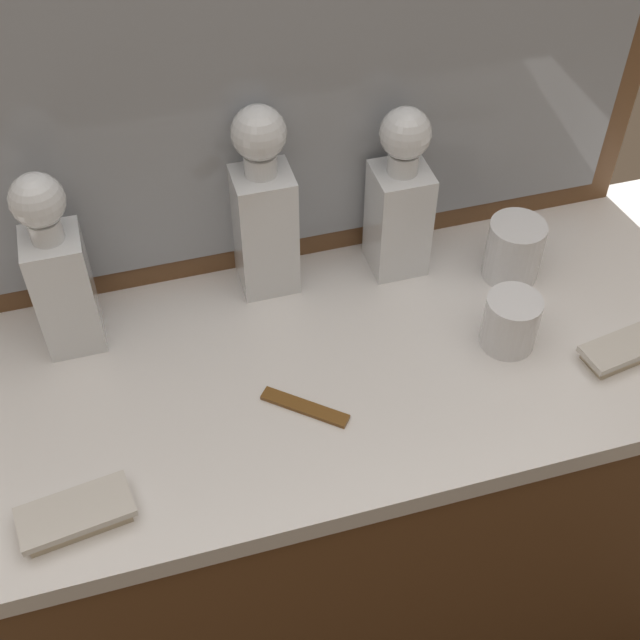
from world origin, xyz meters
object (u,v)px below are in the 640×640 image
at_px(crystal_tumbler_left, 513,252).
at_px(silver_brush_center, 76,515).
at_px(silver_brush_front, 629,348).
at_px(crystal_decanter_far_right, 61,280).
at_px(tortoiseshell_comb, 305,407).
at_px(crystal_tumbler_center, 510,324).
at_px(crystal_decanter_right, 264,218).
at_px(crystal_decanter_rear, 399,207).

distance_m(crystal_tumbler_left, silver_brush_center, 0.71).
xyz_separation_m(silver_brush_front, silver_brush_center, (-0.75, -0.06, 0.00)).
xyz_separation_m(crystal_decanter_far_right, tortoiseshell_comb, (0.27, -0.21, -0.11)).
height_order(silver_brush_front, tortoiseshell_comb, silver_brush_front).
distance_m(crystal_tumbler_left, crystal_tumbler_center, 0.14).
bearing_deg(crystal_tumbler_left, crystal_decanter_right, 166.05).
distance_m(crystal_decanter_rear, crystal_tumbler_left, 0.19).
bearing_deg(silver_brush_center, silver_brush_front, 4.22).
bearing_deg(crystal_tumbler_left, tortoiseshell_comb, -155.89).
height_order(crystal_decanter_rear, crystal_decanter_far_right, crystal_decanter_far_right).
distance_m(crystal_decanter_right, crystal_tumbler_center, 0.37).
distance_m(crystal_decanter_right, silver_brush_center, 0.47).
relative_size(crystal_tumbler_left, crystal_tumbler_center, 1.16).
relative_size(crystal_decanter_far_right, silver_brush_front, 1.90).
bearing_deg(crystal_decanter_far_right, crystal_tumbler_center, -16.71).
bearing_deg(crystal_decanter_rear, crystal_decanter_right, 174.98).
bearing_deg(crystal_decanter_right, crystal_tumbler_center, -36.41).
bearing_deg(crystal_tumbler_center, crystal_decanter_far_right, 163.29).
distance_m(crystal_decanter_rear, tortoiseshell_comb, 0.33).
xyz_separation_m(crystal_decanter_right, crystal_tumbler_left, (0.35, -0.09, -0.08)).
bearing_deg(crystal_decanter_right, tortoiseshell_comb, -92.42).
distance_m(crystal_decanter_rear, crystal_tumbler_center, 0.23).
xyz_separation_m(crystal_decanter_right, crystal_tumbler_center, (0.29, -0.22, -0.08)).
relative_size(crystal_decanter_rear, silver_brush_center, 1.94).
height_order(crystal_tumbler_center, silver_brush_center, crystal_tumbler_center).
distance_m(crystal_decanter_far_right, crystal_decanter_right, 0.29).
xyz_separation_m(crystal_tumbler_left, silver_brush_center, (-0.66, -0.25, -0.03)).
bearing_deg(crystal_decanter_rear, silver_brush_front, -46.99).
distance_m(crystal_decanter_far_right, tortoiseshell_comb, 0.36).
bearing_deg(crystal_tumbler_left, silver_brush_front, -65.45).
relative_size(crystal_decanter_right, silver_brush_front, 2.02).
xyz_separation_m(crystal_decanter_far_right, silver_brush_center, (-0.03, -0.29, -0.10)).
relative_size(crystal_decanter_far_right, silver_brush_center, 2.01).
xyz_separation_m(crystal_decanter_rear, crystal_tumbler_left, (0.16, -0.07, -0.06)).
bearing_deg(silver_brush_center, crystal_tumbler_center, 11.48).
bearing_deg(crystal_decanter_right, crystal_decanter_far_right, -171.54).
height_order(crystal_decanter_rear, crystal_decanter_right, crystal_decanter_right).
relative_size(crystal_decanter_right, crystal_tumbler_center, 3.64).
bearing_deg(silver_brush_center, crystal_decanter_far_right, 85.06).
bearing_deg(tortoiseshell_comb, silver_brush_center, -163.95).
distance_m(crystal_decanter_rear, silver_brush_front, 0.37).
height_order(crystal_decanter_far_right, silver_brush_front, crystal_decanter_far_right).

